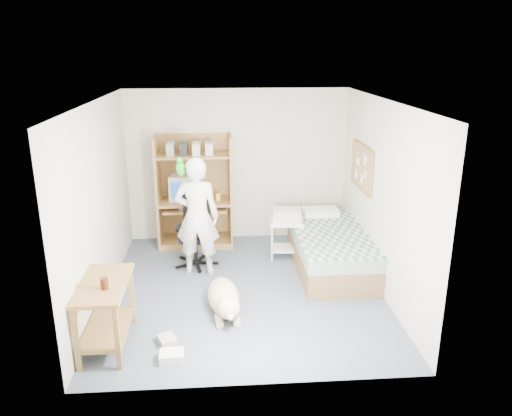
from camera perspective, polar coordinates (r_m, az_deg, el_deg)
The scene contains 21 objects.
floor at distance 6.82m, azimuth -1.35°, elevation -9.28°, with size 4.00×4.00×0.00m, color #46515F.
wall_back at distance 8.28m, azimuth -2.14°, elevation 4.87°, with size 3.60×0.02×2.50m, color beige.
wall_right at distance 6.68m, azimuth 14.19°, elevation 1.12°, with size 0.02×4.00×2.50m, color beige.
wall_left at distance 6.52m, azimuth -17.45°, elevation 0.43°, with size 0.02×4.00×2.50m, color beige.
ceiling at distance 6.10m, azimuth -1.52°, elevation 12.11°, with size 3.60×4.00×0.02m, color white.
computer_hutch at distance 8.14m, azimuth -6.96°, elevation 1.39°, with size 1.20×0.63×1.80m.
bed at distance 7.42m, azimuth 8.49°, elevation -4.69°, with size 1.02×2.02×0.66m.
side_desk at distance 5.66m, azimuth -16.86°, elevation -10.52°, with size 0.50×1.00×0.75m.
corkboard at distance 7.45m, azimuth 11.99°, elevation 4.59°, with size 0.04×0.94×0.66m.
office_chair at distance 7.49m, azimuth -6.86°, elevation -3.75°, with size 0.58×0.58×1.03m.
person at distance 7.04m, azimuth -6.75°, elevation -0.98°, with size 0.62×0.41×1.70m, color white.
parrot at distance 6.87m, azimuth -8.64°, elevation 4.61°, with size 0.13×0.22×0.34m.
dog at distance 6.20m, azimuth -3.65°, elevation -10.23°, with size 0.47×1.18×0.44m.
printer_cart at distance 7.67m, azimuth 3.49°, elevation -2.88°, with size 0.54×0.45×0.60m.
printer at distance 7.57m, azimuth 3.53°, elevation -0.81°, with size 0.42×0.32×0.18m, color beige.
crt_monitor at distance 8.11m, azimuth -8.19°, elevation 2.41°, with size 0.47×0.49×0.40m.
keyboard at distance 8.03m, azimuth -7.22°, elevation 0.04°, with size 0.45×0.16×0.03m, color beige.
pencil_cup at distance 8.04m, azimuth -4.34°, elevation 1.27°, with size 0.08×0.08×0.12m, color yellow.
drink_glass at distance 5.39m, azimuth -16.95°, elevation -8.26°, with size 0.08×0.08×0.12m, color #3B1409.
floor_box_a at distance 5.48m, azimuth -9.62°, elevation -16.39°, with size 0.25×0.20×0.10m, color white.
floor_box_b at distance 5.76m, azimuth -10.11°, elevation -14.64°, with size 0.18×0.22×0.08m, color #ACACA7.
Camera 1 is at (-0.29, -6.06, 3.11)m, focal length 35.00 mm.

